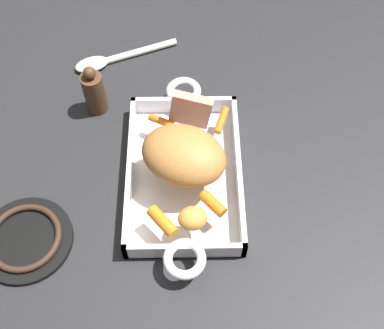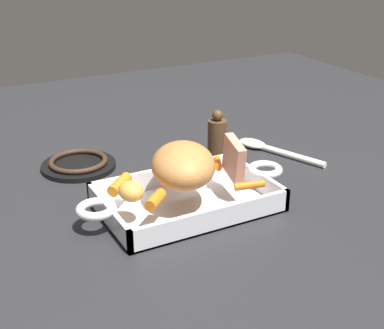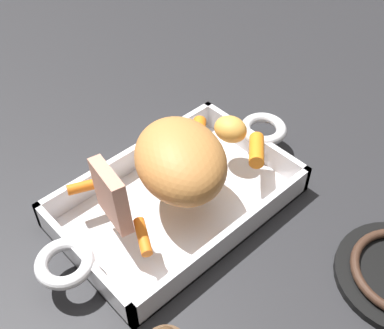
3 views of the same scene
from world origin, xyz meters
TOP-DOWN VIEW (x-y plane):
  - ground_plane at (0.00, 0.00)m, footprint 2.12×2.12m
  - roasting_dish at (0.00, 0.00)m, footprint 0.44×0.21m
  - pork_roast at (-0.01, 0.00)m, footprint 0.17×0.19m
  - roast_slice_thick at (0.10, -0.01)m, footprint 0.03×0.09m
  - baby_carrot_long at (-0.09, -0.05)m, footprint 0.05×0.05m
  - baby_carrot_southeast at (-0.12, 0.04)m, footprint 0.06×0.06m
  - baby_carrot_center_right at (0.09, -0.07)m, footprint 0.06×0.03m
  - baby_carrot_center_left at (0.09, 0.04)m, footprint 0.04×0.05m
  - potato_whole at (-0.12, -0.01)m, footprint 0.05×0.06m
  - stove_burner_rear at (-0.13, 0.28)m, footprint 0.17×0.17m
  - serving_spoon at (0.31, 0.16)m, footprint 0.11×0.23m
  - pepper_mill at (0.17, 0.18)m, footprint 0.04×0.04m

SIDE VIEW (x-z plane):
  - ground_plane at x=0.00m, z-range 0.00..0.00m
  - serving_spoon at x=0.31m, z-range 0.00..0.02m
  - stove_burner_rear at x=-0.13m, z-range 0.00..0.02m
  - roasting_dish at x=0.00m, z-range -0.01..0.04m
  - pepper_mill at x=0.17m, z-range -0.01..0.11m
  - baby_carrot_center_left at x=0.09m, z-range 0.05..0.07m
  - baby_carrot_center_right at x=0.09m, z-range 0.05..0.07m
  - baby_carrot_long at x=-0.09m, z-range 0.05..0.07m
  - baby_carrot_southeast at x=-0.12m, z-range 0.05..0.07m
  - potato_whole at x=-0.12m, z-range 0.05..0.09m
  - roast_slice_thick at x=0.10m, z-range 0.05..0.13m
  - pork_roast at x=-0.01m, z-range 0.05..0.13m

